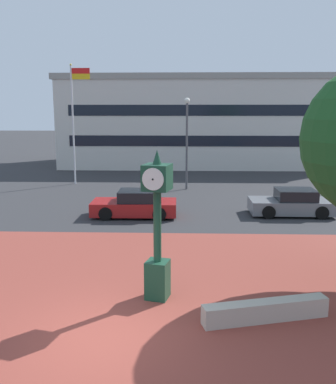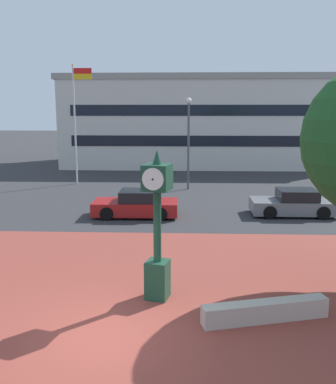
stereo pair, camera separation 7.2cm
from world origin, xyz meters
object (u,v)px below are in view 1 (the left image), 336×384
object	(u,v)px
street_clock	(157,229)
civic_building	(198,121)
car_street_mid	(292,203)
street_lamp_post	(187,133)
flagpole_primary	(74,117)
car_street_near	(135,205)

from	to	relation	value
street_clock	civic_building	distance (m)	30.69
car_street_mid	street_lamp_post	bearing A→B (deg)	37.14
car_street_mid	flagpole_primary	distance (m)	16.00
street_clock	flagpole_primary	world-z (taller)	flagpole_primary
car_street_mid	street_clock	bearing A→B (deg)	148.71
car_street_near	flagpole_primary	distance (m)	11.32
car_street_near	street_lamp_post	world-z (taller)	street_lamp_post
car_street_mid	flagpole_primary	bearing A→B (deg)	56.27
car_street_near	car_street_mid	world-z (taller)	same
car_street_near	flagpole_primary	xyz separation A→B (m)	(-5.14, 9.23, 4.05)
car_street_near	flagpole_primary	size ratio (longest dim) A/B	0.50
civic_building	street_lamp_post	world-z (taller)	civic_building
street_clock	car_street_mid	xyz separation A→B (m)	(6.05, 9.86, -1.38)
car_street_mid	street_lamp_post	size ratio (longest dim) A/B	0.69
flagpole_primary	street_lamp_post	distance (m)	7.94
car_street_near	street_lamp_post	xyz separation A→B (m)	(2.54, 7.45, 3.07)
car_street_mid	civic_building	bearing A→B (deg)	11.14
street_clock	civic_building	bearing A→B (deg)	100.21
car_street_near	civic_building	xyz separation A→B (m)	(3.72, 21.27, 3.50)
flagpole_primary	street_lamp_post	bearing A→B (deg)	-13.08
car_street_mid	civic_building	distance (m)	21.36
street_clock	street_lamp_post	bearing A→B (deg)	101.02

